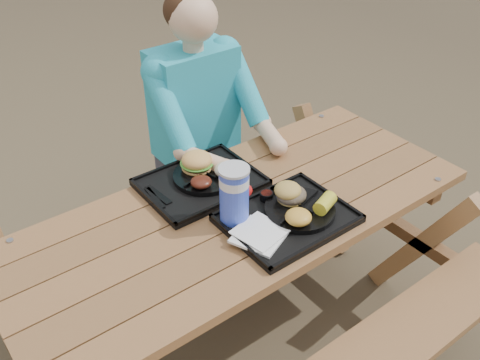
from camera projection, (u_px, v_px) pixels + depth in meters
ground at (240, 337)px, 2.44m from camera, size 60.00×60.00×0.00m
picnic_table at (240, 279)px, 2.22m from camera, size 1.80×1.49×0.75m
tray_near at (287, 219)px, 1.94m from camera, size 0.45×0.35×0.02m
tray_far at (201, 184)px, 2.12m from camera, size 0.45×0.35×0.02m
plate_near at (300, 210)px, 1.95m from camera, size 0.26×0.26×0.02m
plate_far at (205, 176)px, 2.13m from camera, size 0.26×0.26×0.02m
napkin_stack at (259, 235)px, 1.84m from camera, size 0.21×0.21×0.02m
soda_cup at (234, 196)px, 1.87m from camera, size 0.10×0.10×0.21m
condiment_bbq at (266, 196)px, 2.01m from camera, size 0.05×0.05×0.03m
condiment_mustard at (275, 191)px, 2.04m from camera, size 0.05×0.05×0.03m
sandwich at (292, 187)px, 1.95m from camera, size 0.11×0.11×0.11m
mac_cheese at (298, 217)px, 1.87m from camera, size 0.09×0.09×0.05m
corn_cob at (325, 203)px, 1.92m from camera, size 0.12×0.12×0.05m
cutlery_far at (158, 195)px, 2.04m from camera, size 0.04×0.15×0.01m
burger at (197, 157)px, 2.12m from camera, size 0.13×0.13×0.11m
baked_beans at (201, 182)px, 2.05m from camera, size 0.08×0.08×0.04m
potato_salad at (226, 170)px, 2.10m from camera, size 0.10×0.10×0.05m
diner at (198, 147)px, 2.58m from camera, size 0.48×0.84×1.28m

